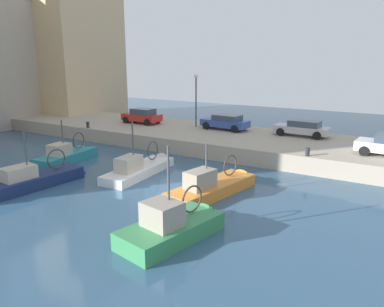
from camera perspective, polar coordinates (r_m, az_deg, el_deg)
The scene contains 14 objects.
water_surface at distance 22.00m, azimuth -3.66°, elevation -5.47°, with size 80.00×80.00×0.00m, color #335675.
quay_wall at distance 31.59m, azimuth 8.28°, elevation 1.62°, with size 9.00×56.00×1.20m, color #ADA08C.
fishing_boat_orange at distance 21.44m, azimuth 3.59°, elevation -5.62°, with size 6.96×2.97×3.81m.
fishing_boat_navy at distance 24.27m, azimuth -22.34°, elevation -4.34°, with size 7.05×2.35×4.10m.
fishing_boat_green at distance 16.47m, azimuth -2.24°, elevation -11.86°, with size 5.71×3.06×4.99m.
fishing_boat_white at distance 25.22m, azimuth -7.53°, elevation -2.65°, with size 6.97×2.25×4.39m.
fishing_boat_teal at distance 29.46m, azimuth -17.98°, elevation -0.80°, with size 5.93×2.23×3.92m.
parked_car_blue at distance 33.90m, azimuth 5.07°, elevation 4.79°, with size 2.15×4.36×1.34m.
parked_car_red at distance 37.42m, azimuth -7.55°, elevation 5.68°, with size 1.94×3.89×1.46m.
parked_car_silver at distance 32.14m, azimuth 16.32°, elevation 3.73°, with size 1.96×4.41×1.31m.
mooring_bollard_mid at distance 25.71m, azimuth 17.05°, elevation 0.25°, with size 0.28×0.28×0.55m, color #2D2D33.
mooring_bollard_north at distance 36.01m, azimuth -15.47°, elevation 4.21°, with size 0.28×0.28×0.55m, color #2D2D33.
quay_streetlamp at distance 34.92m, azimuth 0.61°, elevation 9.35°, with size 0.36×0.36×4.83m.
waterfront_building_east_mid at distance 49.44m, azimuth -18.05°, elevation 18.59°, with size 10.16×8.92×23.48m.
Camera 1 is at (-16.98, -11.89, 7.38)m, focal length 35.30 mm.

